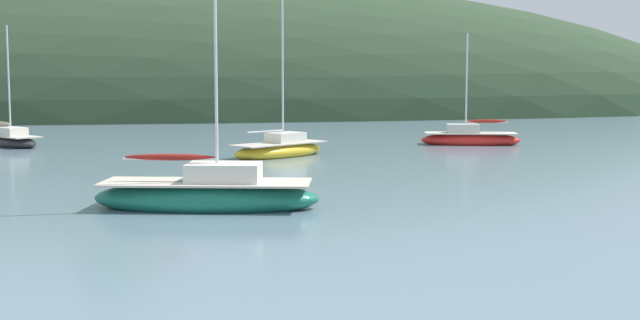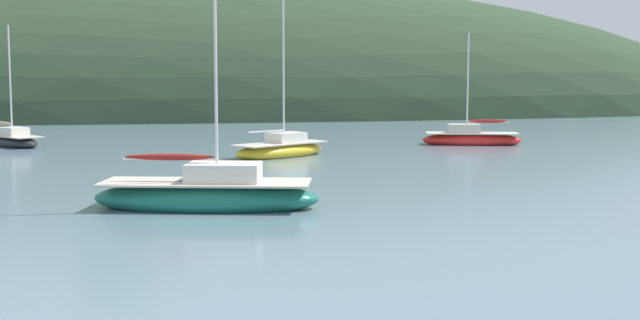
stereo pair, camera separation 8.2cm
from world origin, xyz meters
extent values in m
ellipsoid|color=red|center=(10.79, 38.67, 0.24)|extent=(5.75, 2.91, 0.88)
cube|color=beige|center=(10.79, 38.67, 0.64)|extent=(5.29, 2.68, 0.06)
cube|color=beige|center=(10.36, 38.76, 0.89)|extent=(1.96, 1.53, 0.51)
cylinder|color=silver|center=(10.52, 38.73, 3.40)|extent=(0.09, 0.09, 5.53)
cylinder|color=silver|center=(11.65, 38.50, 1.26)|extent=(2.27, 0.52, 0.07)
ellipsoid|color=maroon|center=(11.65, 38.50, 1.31)|extent=(2.21, 0.63, 0.20)
ellipsoid|color=gold|center=(-0.33, 33.29, 0.24)|extent=(5.34, 4.86, 0.87)
cube|color=beige|center=(-0.33, 33.29, 0.63)|extent=(4.92, 4.47, 0.06)
cube|color=silver|center=(0.01, 33.57, 0.88)|extent=(2.10, 2.02, 0.50)
cylinder|color=silver|center=(-0.12, 33.46, 4.23)|extent=(0.09, 0.09, 7.20)
cylinder|color=silver|center=(-0.99, 32.74, 1.25)|extent=(1.80, 1.50, 0.07)
ellipsoid|color=#196B56|center=(-3.60, 18.18, 0.29)|extent=(6.94, 3.34, 1.06)
cube|color=beige|center=(-3.60, 18.18, 0.77)|extent=(6.38, 3.07, 0.06)
cube|color=silver|center=(-3.08, 18.09, 1.06)|extent=(2.35, 1.81, 0.57)
cylinder|color=silver|center=(-3.28, 18.13, 5.11)|extent=(0.09, 0.09, 8.68)
cylinder|color=silver|center=(-4.65, 18.36, 1.46)|extent=(2.77, 0.54, 0.07)
ellipsoid|color=maroon|center=(-4.65, 18.36, 1.51)|extent=(2.68, 0.64, 0.20)
ellipsoid|color=#232328|center=(-14.53, 40.75, 0.22)|extent=(4.52, 4.83, 0.79)
cube|color=beige|center=(-14.53, 40.75, 0.57)|extent=(4.16, 4.44, 0.06)
cube|color=silver|center=(-14.27, 40.46, 0.81)|extent=(1.87, 1.91, 0.48)
cylinder|color=silver|center=(-14.37, 40.57, 3.55)|extent=(0.09, 0.09, 5.96)
cylinder|color=silver|center=(-15.06, 41.35, 1.17)|extent=(1.42, 1.61, 0.07)
ellipsoid|color=tan|center=(-15.06, 41.35, 1.22)|extent=(1.47, 1.63, 0.20)
camera|label=1|loc=(-3.28, -6.41, 3.97)|focal=46.96mm
camera|label=2|loc=(-3.20, -6.42, 3.97)|focal=46.96mm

